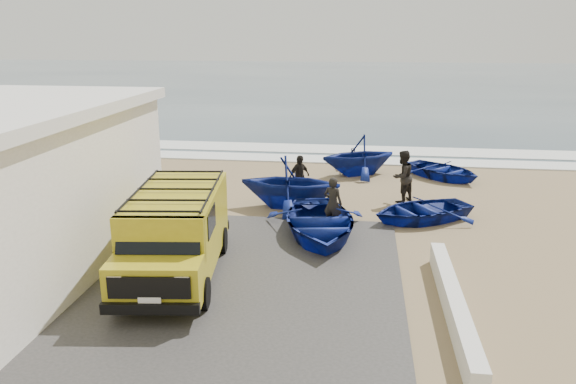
{
  "coord_description": "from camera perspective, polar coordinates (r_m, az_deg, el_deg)",
  "views": [
    {
      "loc": [
        2.89,
        -14.43,
        6.01
      ],
      "look_at": [
        0.68,
        2.11,
        1.2
      ],
      "focal_mm": 35.0,
      "sensor_mm": 36.0,
      "label": 1
    }
  ],
  "objects": [
    {
      "name": "boat_near_right",
      "position": [
        18.86,
        13.37,
        -1.8
      ],
      "size": [
        4.25,
        3.88,
        0.72
      ],
      "primitive_type": "imported",
      "rotation": [
        0.0,
        0.0,
        -1.05
      ],
      "color": "navy",
      "rests_on": "ground"
    },
    {
      "name": "van",
      "position": [
        14.32,
        -11.33,
        -3.85
      ],
      "size": [
        2.64,
        5.43,
        2.24
      ],
      "rotation": [
        0.0,
        0.0,
        0.12
      ],
      "color": "gold",
      "rests_on": "ground"
    },
    {
      "name": "boat_mid_left",
      "position": [
        19.55,
        0.22,
        1.0
      ],
      "size": [
        3.64,
        3.18,
        1.84
      ],
      "primitive_type": "imported",
      "rotation": [
        0.0,
        0.0,
        1.52
      ],
      "color": "navy",
      "rests_on": "ground"
    },
    {
      "name": "fisherman_back",
      "position": [
        20.76,
        1.16,
        1.57
      ],
      "size": [
        0.93,
        0.96,
        1.61
      ],
      "primitive_type": "imported",
      "rotation": [
        0.0,
        0.0,
        0.82
      ],
      "color": "black",
      "rests_on": "ground"
    },
    {
      "name": "boat_far_right",
      "position": [
        24.5,
        15.46,
        2.15
      ],
      "size": [
        4.12,
        4.13,
        0.71
      ],
      "primitive_type": "imported",
      "rotation": [
        0.0,
        0.0,
        0.78
      ],
      "color": "navy",
      "rests_on": "ground"
    },
    {
      "name": "surf_line",
      "position": [
        27.25,
        1.33,
        3.41
      ],
      "size": [
        180.0,
        1.6,
        0.06
      ],
      "primitive_type": "cube",
      "color": "white",
      "rests_on": "ground"
    },
    {
      "name": "boat_near_left",
      "position": [
        16.95,
        3.16,
        -3.06
      ],
      "size": [
        3.84,
        4.87,
        0.91
      ],
      "primitive_type": "imported",
      "rotation": [
        0.0,
        0.0,
        0.17
      ],
      "color": "navy",
      "rests_on": "ground"
    },
    {
      "name": "ground",
      "position": [
        15.89,
        -3.46,
        -6.16
      ],
      "size": [
        160.0,
        160.0,
        0.0
      ],
      "primitive_type": "plane",
      "color": "#8F7853"
    },
    {
      "name": "fisherman_middle",
      "position": [
        20.64,
        11.54,
        1.56
      ],
      "size": [
        1.15,
        1.17,
        1.9
      ],
      "primitive_type": "imported",
      "rotation": [
        0.0,
        0.0,
        -2.3
      ],
      "color": "black",
      "rests_on": "ground"
    },
    {
      "name": "fisherman_front",
      "position": [
        17.49,
        4.58,
        -1.16
      ],
      "size": [
        0.72,
        0.6,
        1.68
      ],
      "primitive_type": "imported",
      "rotation": [
        0.0,
        0.0,
        2.76
      ],
      "color": "black",
      "rests_on": "ground"
    },
    {
      "name": "slab",
      "position": [
        14.63,
        -12.78,
        -8.49
      ],
      "size": [
        12.0,
        10.0,
        0.05
      ],
      "primitive_type": "cube",
      "color": "#43403D",
      "rests_on": "ground"
    },
    {
      "name": "parapet",
      "position": [
        12.96,
        16.46,
        -10.9
      ],
      "size": [
        0.35,
        6.0,
        0.55
      ],
      "primitive_type": "cube",
      "color": "silver",
      "rests_on": "ground"
    },
    {
      "name": "boat_far_left",
      "position": [
        24.31,
        7.17,
        3.76
      ],
      "size": [
        4.25,
        4.05,
        1.74
      ],
      "primitive_type": "imported",
      "rotation": [
        0.0,
        0.0,
        -1.1
      ],
      "color": "navy",
      "rests_on": "ground"
    },
    {
      "name": "surf_wash",
      "position": [
        29.68,
        1.86,
        4.44
      ],
      "size": [
        180.0,
        2.2,
        0.04
      ],
      "primitive_type": "cube",
      "color": "white",
      "rests_on": "ground"
    },
    {
      "name": "ocean",
      "position": [
        70.74,
        5.33,
        11.16
      ],
      "size": [
        180.0,
        88.0,
        0.01
      ],
      "primitive_type": "cube",
      "color": "#385166",
      "rests_on": "ground"
    }
  ]
}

